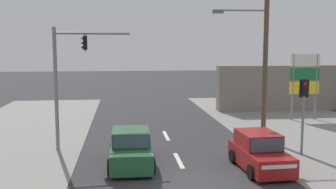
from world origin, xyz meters
name	(u,v)px	position (x,y,z in m)	size (l,w,h in m)	color
ground_plane	(190,183)	(0.00, 0.00, 0.00)	(140.00, 140.00, 0.00)	#303033
lane_dash_mid	(179,160)	(0.00, 3.00, 0.00)	(0.20, 2.40, 0.01)	silver
lane_dash_far	(166,136)	(0.00, 8.00, 0.00)	(0.20, 2.40, 0.01)	silver
utility_pole_midground_right	(263,44)	(5.00, 6.30, 5.19)	(3.78, 0.37, 9.65)	brown
traffic_signal_mast	(67,72)	(-5.12, 5.56, 3.83)	(3.68, 0.45, 6.00)	slate
pedestal_signal_right_kerb	(304,104)	(5.92, 3.31, 2.42)	(0.44, 0.30, 3.56)	slate
shopping_plaza_sign	(305,77)	(10.05, 11.76, 2.98)	(2.10, 0.16, 4.60)	slate
shopfront_wall_far	(291,88)	(11.00, 16.00, 1.80)	(12.00, 1.00, 3.60)	gray
hatchback_oncoming_mid	(259,153)	(3.14, 1.37, 0.70)	(1.89, 3.69, 1.53)	maroon
sedan_crossing_left	(131,149)	(-2.13, 2.60, 0.70)	(1.94, 4.26, 1.56)	#235633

